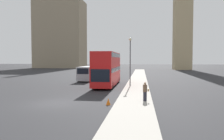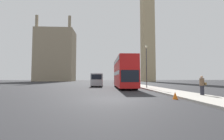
% 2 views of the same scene
% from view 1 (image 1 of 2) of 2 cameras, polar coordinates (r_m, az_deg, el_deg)
% --- Properties ---
extents(ground_plane, '(300.00, 300.00, 0.00)m').
position_cam_1_polar(ground_plane, '(18.96, -14.64, -8.39)').
color(ground_plane, '#28282B').
extents(sidewalk_strip, '(3.04, 120.00, 0.15)m').
position_cam_1_polar(sidewalk_strip, '(17.57, 5.70, -8.95)').
color(sidewalk_strip, '#ADA89E').
rests_on(sidewalk_strip, ground_plane).
extents(building_block_distant, '(20.49, 12.97, 35.49)m').
position_cam_1_polar(building_block_distant, '(99.53, -13.30, 9.04)').
color(building_block_distant, gray).
rests_on(building_block_distant, ground_plane).
extents(red_double_decker_bus, '(2.55, 10.53, 4.59)m').
position_cam_1_polar(red_double_decker_bus, '(29.95, -1.23, 0.68)').
color(red_double_decker_bus, red).
rests_on(red_double_decker_bus, ground_plane).
extents(white_van, '(2.19, 5.71, 2.43)m').
position_cam_1_polar(white_van, '(37.15, -6.54, -0.85)').
color(white_van, '#B2B7BC').
rests_on(white_van, ground_plane).
extents(pedestrian, '(0.51, 0.35, 1.59)m').
position_cam_1_polar(pedestrian, '(18.62, 8.64, -5.58)').
color(pedestrian, '#23232D').
rests_on(pedestrian, sidewalk_strip).
extents(street_lamp, '(0.36, 0.36, 6.27)m').
position_cam_1_polar(street_lamp, '(28.43, 4.78, 3.93)').
color(street_lamp, '#38383D').
rests_on(street_lamp, sidewalk_strip).
extents(traffic_cone, '(0.36, 0.36, 0.55)m').
position_cam_1_polar(traffic_cone, '(17.63, -0.97, -8.23)').
color(traffic_cone, orange).
rests_on(traffic_cone, ground_plane).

